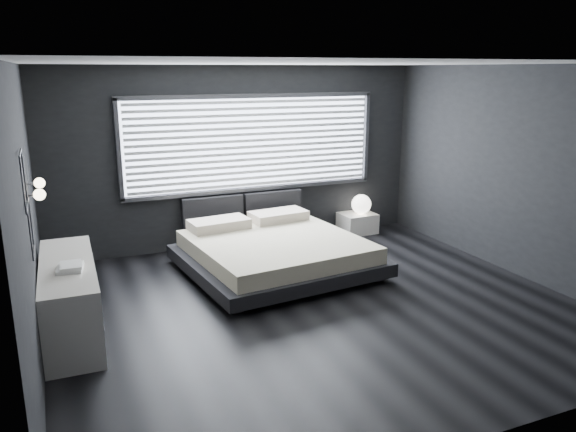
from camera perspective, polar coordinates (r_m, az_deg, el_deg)
name	(u,v)px	position (r m, az deg, el deg)	size (l,w,h in m)	color
room	(318,191)	(6.37, 3.02, 2.56)	(6.04, 6.00, 2.80)	black
window	(253,143)	(8.87, -3.55, 7.38)	(4.14, 0.09, 1.52)	white
headboard	(243,210)	(8.94, -4.57, 0.63)	(1.96, 0.16, 0.52)	black
sconce_near	(39,195)	(5.75, -23.96, 2.00)	(0.18, 0.11, 0.11)	silver
sconce_far	(39,183)	(6.34, -23.96, 3.08)	(0.18, 0.11, 0.11)	silver
wall_art_upper	(23,181)	(5.12, -25.28, 3.28)	(0.01, 0.48, 0.48)	#47474C
wall_art_lower	(31,228)	(5.46, -24.69, -1.09)	(0.01, 0.48, 0.48)	#47474C
bed	(275,251)	(7.80, -1.35, -3.60)	(2.63, 2.53, 0.62)	black
nightstand	(357,223)	(9.73, 7.05, -0.70)	(0.58, 0.48, 0.34)	white
orb_lamp	(361,204)	(9.64, 7.45, 1.20)	(0.33, 0.33, 0.33)	white
dresser	(70,298)	(6.44, -21.24, -7.74)	(0.59, 1.96, 0.78)	white
book_stack	(70,267)	(6.08, -21.26, -4.84)	(0.28, 0.35, 0.07)	white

